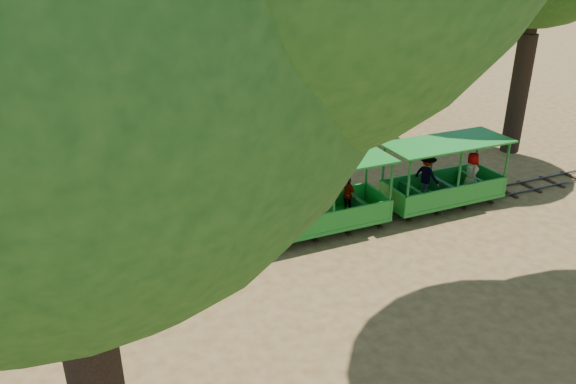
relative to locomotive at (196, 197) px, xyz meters
name	(u,v)px	position (x,y,z in m)	size (l,w,h in m)	color
ground	(341,228)	(4.04, -0.07, -1.66)	(90.00, 90.00, 0.00)	#9D7543
track	(341,226)	(4.04, -0.07, -1.59)	(22.00, 1.00, 0.10)	#3F3D3A
locomotive	(196,197)	(0.00, 0.00, 0.00)	(2.55, 1.20, 2.93)	black
carriage_front	(323,207)	(3.42, -0.10, -0.87)	(3.80, 1.55, 1.97)	#1C8425
carriage_rear	(443,181)	(7.47, -0.05, -0.81)	(3.80, 1.55, 1.97)	#1C8425
fence	(244,129)	(4.04, 7.93, -1.08)	(18.10, 0.10, 1.00)	brown
shrub_west	(82,133)	(-1.90, 9.23, -0.85)	(2.35, 1.81, 1.63)	#2D6B1E
shrub_mid_w	(172,116)	(1.52, 9.23, -0.60)	(3.06, 2.36, 2.12)	#2D6B1E
shrub_mid_e	(304,106)	(7.27, 9.23, -0.86)	(2.32, 1.78, 1.60)	#2D6B1E
shrub_east	(403,92)	(12.42, 9.23, -0.73)	(2.71, 2.08, 1.87)	#2D6B1E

